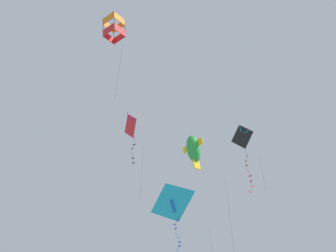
% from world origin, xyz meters
% --- Properties ---
extents(kite_box_near_right, '(1.52, 1.44, 7.05)m').
position_xyz_m(kite_box_near_right, '(1.44, 1.54, 24.29)').
color(kite_box_near_right, orange).
extents(kite_diamond_mid_left, '(1.50, 1.45, 4.34)m').
position_xyz_m(kite_diamond_mid_left, '(-5.79, 3.16, 16.82)').
color(kite_diamond_mid_left, black).
extents(kite_delta_upper_right, '(3.55, 3.58, 7.40)m').
position_xyz_m(kite_delta_upper_right, '(-3.45, -0.86, 14.48)').
color(kite_delta_upper_right, '#1EB2C6').
extents(kite_fish_far_centre, '(2.94, 2.72, 9.65)m').
position_xyz_m(kite_fish_far_centre, '(-3.94, 0.96, 17.06)').
color(kite_fish_far_centre, green).
extents(kite_diamond_low_drifter, '(1.40, 1.67, 6.02)m').
position_xyz_m(kite_diamond_low_drifter, '(-0.88, -1.33, 19.37)').
color(kite_diamond_low_drifter, red).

